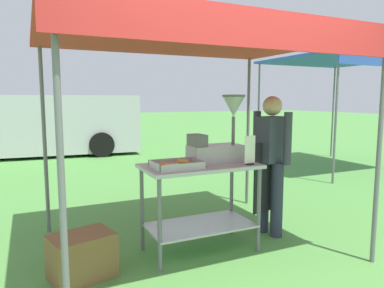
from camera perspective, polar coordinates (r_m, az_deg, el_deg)
The scene contains 10 objects.
ground_plane at distance 8.33m, azimuth -14.37°, elevation -3.97°, with size 70.00×70.00×0.00m, color #519342.
stall_canopy at distance 3.69m, azimuth 0.69°, elevation 15.94°, with size 3.01×2.39×2.21m.
donut_cart at distance 3.67m, azimuth 1.33°, elevation -7.13°, with size 1.18×0.64×0.92m.
donut_tray at distance 3.42m, azimuth -2.44°, elevation -3.44°, with size 0.47×0.34×0.07m.
donut_fryer at distance 3.76m, azimuth 4.36°, elevation 0.87°, with size 0.62×0.28×0.71m.
menu_sign at distance 3.62m, azimuth 9.27°, elevation -1.29°, with size 0.13×0.05×0.30m.
vendor at distance 4.18m, azimuth 12.50°, elevation -2.21°, with size 0.47×0.54×1.61m.
supply_crate at distance 3.42m, azimuth -17.25°, elevation -16.82°, with size 0.60×0.49×0.40m.
van_silver at distance 10.98m, azimuth -24.24°, elevation 2.88°, with size 5.88×2.46×1.69m.
neighbour_tent at distance 8.82m, azimuth 22.44°, elevation 11.96°, with size 2.68×2.63×2.49m.
Camera 1 is at (-1.46, -2.05, 1.57)m, focal length 33.24 mm.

